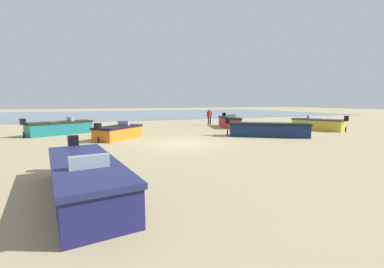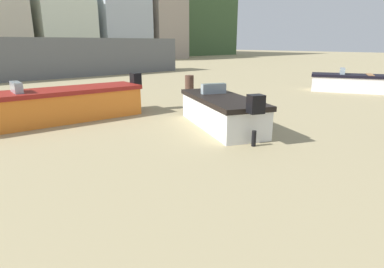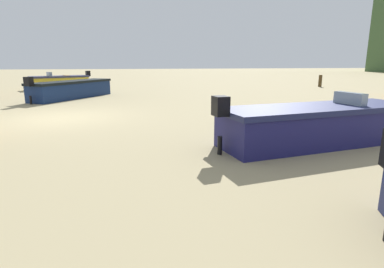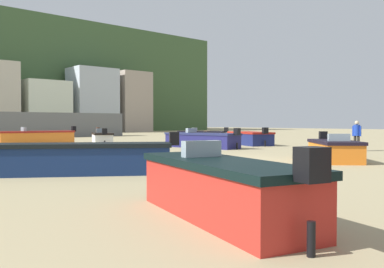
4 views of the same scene
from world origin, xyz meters
name	(u,v)px [view 4 (image 4 of 4)]	position (x,y,z in m)	size (l,w,h in m)	color
ground_plane	(223,160)	(0.00, 0.00, 0.00)	(160.00, 160.00, 0.00)	tan
harbor_pier	(31,125)	(2.73, 30.00, 1.27)	(19.61, 2.40, 2.53)	slate
townhouse_centre_right	(43,107)	(10.46, 47.19, 3.71)	(6.22, 6.38, 7.41)	silver
townhouse_right	(93,100)	(17.88, 46.52, 4.90)	(6.65, 5.05, 9.81)	#B0BAC3
townhouse_far_right	(129,102)	(24.79, 47.13, 4.89)	(5.30, 6.27, 9.77)	#A69686
boat_orange_0	(37,137)	(-1.24, 17.33, 0.48)	(5.39, 1.71, 1.25)	orange
boat_navy_1	(83,158)	(-6.33, -0.52, 0.47)	(5.02, 3.81, 1.24)	navy
boat_white_2	(102,138)	(1.91, 13.71, 0.43)	(2.46, 3.63, 1.15)	white
boat_navy_3	(202,140)	(4.84, 6.71, 0.46)	(2.18, 5.23, 1.22)	navy
boat_red_4	(221,188)	(-7.15, -7.14, 0.48)	(2.18, 4.24, 1.25)	#B3271F
boat_white_6	(202,136)	(11.29, 13.88, 0.42)	(2.96, 4.17, 1.12)	silver
boat_navy_7	(250,138)	(9.49, 6.99, 0.45)	(3.01, 4.32, 1.21)	navy
boat_orange_8	(334,150)	(3.10, -3.09, 0.43)	(3.32, 3.37, 1.14)	orange
mooring_post_near_water	(98,135)	(2.81, 16.03, 0.58)	(0.29, 0.29, 1.16)	#51362A
beach_walker_distant	(357,133)	(9.12, -0.83, 0.95)	(0.37, 0.54, 1.62)	black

